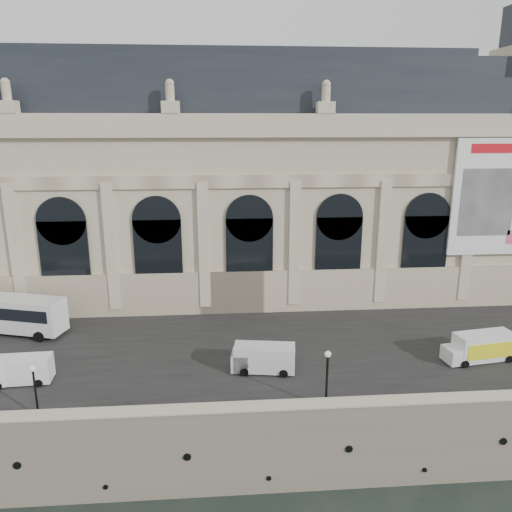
{
  "coord_description": "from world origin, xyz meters",
  "views": [
    {
      "loc": [
        -7.41,
        -31.52,
        27.22
      ],
      "look_at": [
        -3.26,
        22.0,
        12.69
      ],
      "focal_mm": 35.0,
      "sensor_mm": 36.0,
      "label": 1
    }
  ],
  "objects_px": {
    "lamp_left": "(36,392)",
    "van_c": "(261,358)",
    "van_b": "(17,370)",
    "lamp_right": "(327,380)",
    "box_truck": "(480,347)",
    "bus_left": "(2,312)"
  },
  "relations": [
    {
      "from": "van_b",
      "to": "van_c",
      "type": "xyz_separation_m",
      "value": [
        20.46,
        0.44,
        0.08
      ]
    },
    {
      "from": "bus_left",
      "to": "lamp_left",
      "type": "height_order",
      "value": "lamp_left"
    },
    {
      "from": "bus_left",
      "to": "lamp_left",
      "type": "relative_size",
      "value": 3.24
    },
    {
      "from": "van_c",
      "to": "lamp_left",
      "type": "xyz_separation_m",
      "value": [
        -17.02,
        -5.78,
        0.84
      ]
    },
    {
      "from": "bus_left",
      "to": "box_truck",
      "type": "distance_m",
      "value": 47.05
    },
    {
      "from": "van_c",
      "to": "lamp_right",
      "type": "height_order",
      "value": "lamp_right"
    },
    {
      "from": "van_b",
      "to": "lamp_left",
      "type": "bearing_deg",
      "value": -57.26
    },
    {
      "from": "lamp_left",
      "to": "lamp_right",
      "type": "height_order",
      "value": "lamp_right"
    },
    {
      "from": "box_truck",
      "to": "bus_left",
      "type": "bearing_deg",
      "value": 167.87
    },
    {
      "from": "lamp_right",
      "to": "van_c",
      "type": "bearing_deg",
      "value": 125.95
    },
    {
      "from": "bus_left",
      "to": "van_c",
      "type": "height_order",
      "value": "bus_left"
    },
    {
      "from": "van_b",
      "to": "lamp_left",
      "type": "xyz_separation_m",
      "value": [
        3.43,
        -5.34,
        0.92
      ]
    },
    {
      "from": "bus_left",
      "to": "lamp_left",
      "type": "bearing_deg",
      "value": -61.38
    },
    {
      "from": "bus_left",
      "to": "van_b",
      "type": "height_order",
      "value": "bus_left"
    },
    {
      "from": "lamp_left",
      "to": "van_c",
      "type": "bearing_deg",
      "value": 18.75
    },
    {
      "from": "bus_left",
      "to": "lamp_right",
      "type": "xyz_separation_m",
      "value": [
        30.32,
        -16.56,
        0.16
      ]
    },
    {
      "from": "van_c",
      "to": "box_truck",
      "type": "xyz_separation_m",
      "value": [
        20.16,
        0.49,
        0.07
      ]
    },
    {
      "from": "van_b",
      "to": "van_c",
      "type": "relative_size",
      "value": 0.91
    },
    {
      "from": "van_b",
      "to": "box_truck",
      "type": "relative_size",
      "value": 0.78
    },
    {
      "from": "bus_left",
      "to": "van_c",
      "type": "relative_size",
      "value": 2.38
    },
    {
      "from": "box_truck",
      "to": "lamp_right",
      "type": "distance_m",
      "value": 17.06
    },
    {
      "from": "bus_left",
      "to": "lamp_left",
      "type": "xyz_separation_m",
      "value": [
        8.81,
        -16.15,
        -0.12
      ]
    }
  ]
}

